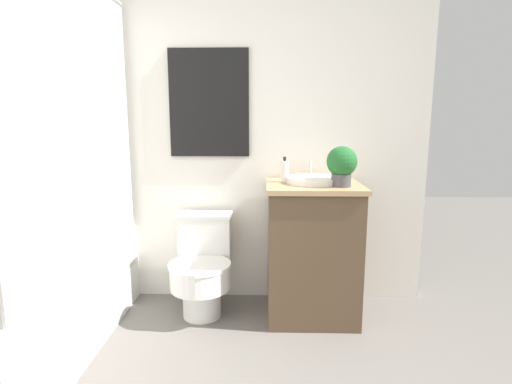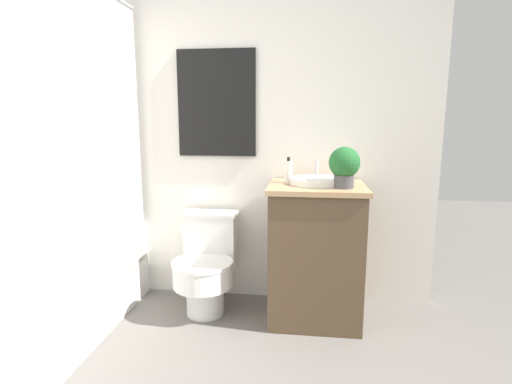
{
  "view_description": "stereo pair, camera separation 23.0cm",
  "coord_description": "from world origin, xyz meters",
  "px_view_note": "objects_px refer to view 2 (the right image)",
  "views": [
    {
      "loc": [
        0.5,
        -0.55,
        1.25
      ],
      "look_at": [
        0.45,
        1.72,
        0.84
      ],
      "focal_mm": 28.0,
      "sensor_mm": 36.0,
      "label": 1
    },
    {
      "loc": [
        0.73,
        -0.53,
        1.25
      ],
      "look_at": [
        0.45,
        1.72,
        0.84
      ],
      "focal_mm": 28.0,
      "sensor_mm": 36.0,
      "label": 2
    }
  ],
  "objects_px": {
    "toilet": "(206,265)",
    "soap_bottle": "(288,172)",
    "potted_plant": "(344,165)",
    "sink": "(317,181)"
  },
  "relations": [
    {
      "from": "soap_bottle",
      "to": "potted_plant",
      "type": "distance_m",
      "value": 0.37
    },
    {
      "from": "sink",
      "to": "soap_bottle",
      "type": "xyz_separation_m",
      "value": [
        -0.18,
        0.04,
        0.05
      ]
    },
    {
      "from": "potted_plant",
      "to": "sink",
      "type": "bearing_deg",
      "value": 141.18
    },
    {
      "from": "toilet",
      "to": "soap_bottle",
      "type": "bearing_deg",
      "value": 5.53
    },
    {
      "from": "soap_bottle",
      "to": "potted_plant",
      "type": "bearing_deg",
      "value": -25.73
    },
    {
      "from": "toilet",
      "to": "potted_plant",
      "type": "bearing_deg",
      "value": -7.13
    },
    {
      "from": "sink",
      "to": "potted_plant",
      "type": "relative_size",
      "value": 1.56
    },
    {
      "from": "sink",
      "to": "toilet",
      "type": "bearing_deg",
      "value": -178.91
    },
    {
      "from": "toilet",
      "to": "sink",
      "type": "height_order",
      "value": "sink"
    },
    {
      "from": "toilet",
      "to": "sink",
      "type": "relative_size",
      "value": 1.72
    }
  ]
}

